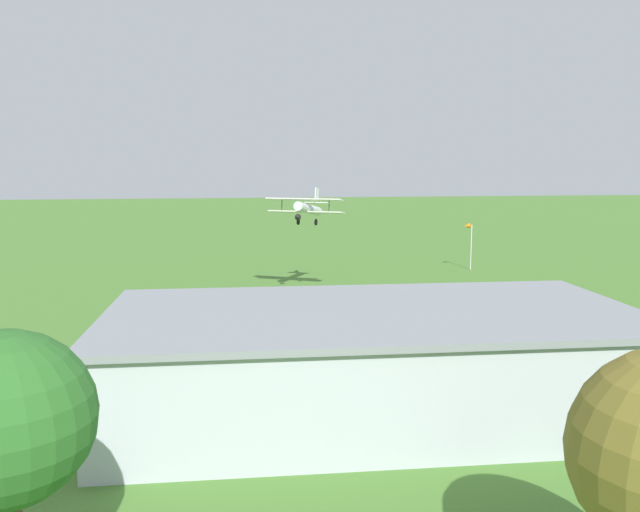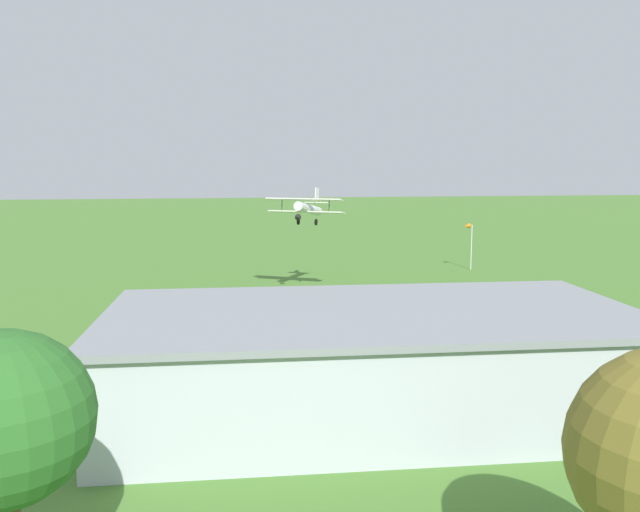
% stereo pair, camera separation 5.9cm
% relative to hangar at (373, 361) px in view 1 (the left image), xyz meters
% --- Properties ---
extents(ground_plane, '(400.00, 400.00, 0.00)m').
position_rel_hangar_xyz_m(ground_plane, '(3.22, -30.03, -2.88)').
color(ground_plane, '#47752D').
extents(hangar, '(28.83, 15.18, 5.73)m').
position_rel_hangar_xyz_m(hangar, '(0.00, 0.00, 0.00)').
color(hangar, '#B7BCC6').
rests_on(hangar, ground_plane).
extents(biplane, '(7.87, 7.49, 3.75)m').
position_rel_hangar_xyz_m(biplane, '(-0.72, -32.36, 6.12)').
color(biplane, silver).
extents(car_silver, '(1.99, 4.57, 1.55)m').
position_rel_hangar_xyz_m(car_silver, '(15.35, -13.06, -2.06)').
color(car_silver, '#B7B7BC').
rests_on(car_silver, ground_plane).
extents(car_black, '(2.06, 4.37, 1.65)m').
position_rel_hangar_xyz_m(car_black, '(21.92, -10.80, -2.03)').
color(car_black, black).
rests_on(car_black, ground_plane).
extents(person_beside_truck, '(0.53, 0.53, 1.52)m').
position_rel_hangar_xyz_m(person_beside_truck, '(12.89, -15.76, -2.12)').
color(person_beside_truck, '#B23333').
rests_on(person_beside_truck, ground_plane).
extents(person_walking_on_apron, '(0.46, 0.46, 1.60)m').
position_rel_hangar_xyz_m(person_walking_on_apron, '(11.82, -15.68, -2.08)').
color(person_walking_on_apron, orange).
rests_on(person_walking_on_apron, ground_plane).
extents(tree_by_windsock, '(5.09, 5.09, 8.81)m').
position_rel_hangar_xyz_m(tree_by_windsock, '(14.08, 14.39, 3.35)').
color(tree_by_windsock, brown).
rests_on(tree_by_windsock, ground_plane).
extents(windsock, '(1.44, 1.33, 5.93)m').
position_rel_hangar_xyz_m(windsock, '(-22.95, -45.32, 2.34)').
color(windsock, silver).
rests_on(windsock, ground_plane).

